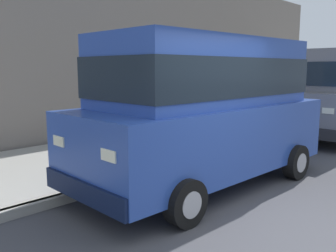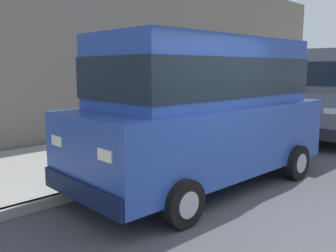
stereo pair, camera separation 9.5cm
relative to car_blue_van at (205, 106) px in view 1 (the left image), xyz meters
The scene contains 6 objects.
ground_plane 2.74m from the car_blue_van, 20.47° to the right, with size 80.00×80.00×0.00m, color #424247.
curb 1.85m from the car_blue_van, 140.07° to the right, with size 0.16×64.00×0.14m, color gray.
sidewalk 3.19m from the car_blue_van, 163.49° to the right, with size 3.60×64.00×0.14m, color #99968E.
car_blue_van is the anchor object (origin of this frame).
dog_brown 3.63m from the car_blue_van, 162.01° to the left, with size 0.50×0.64×0.49m.
building_facade 6.19m from the car_blue_van, 143.62° to the left, with size 0.50×20.00×5.18m, color slate.
Camera 1 is at (1.63, -4.07, 2.03)m, focal length 39.06 mm.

